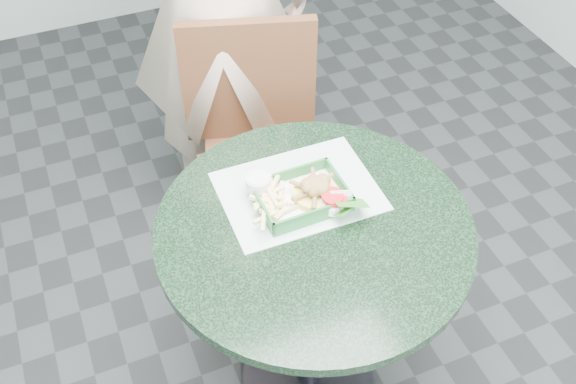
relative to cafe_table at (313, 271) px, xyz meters
name	(u,v)px	position (x,y,z in m)	size (l,w,h in m)	color
floor	(308,376)	(0.00, 0.00, -0.58)	(4.00, 5.00, 0.02)	#303335
cafe_table	(313,271)	(0.00, 0.00, 0.00)	(0.83, 0.83, 0.75)	#24232C
dining_chair	(262,139)	(0.09, 0.62, -0.05)	(0.45, 0.45, 0.93)	#472918
placemat	(298,196)	(0.01, 0.13, 0.17)	(0.41, 0.31, 0.00)	silver
food_basket	(301,204)	(0.00, 0.09, 0.19)	(0.23, 0.17, 0.05)	#226B2E
crab_sandwich	(316,194)	(0.04, 0.08, 0.22)	(0.12, 0.12, 0.07)	#F2C453
fries_pile	(271,206)	(-0.08, 0.09, 0.21)	(0.12, 0.13, 0.05)	#FFDD93
sauce_ramekin	(258,187)	(-0.09, 0.15, 0.22)	(0.07, 0.07, 0.04)	silver
garnish_cup	(337,208)	(0.07, 0.02, 0.21)	(0.10, 0.10, 0.04)	white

